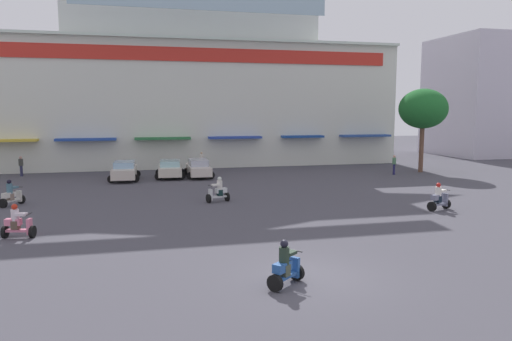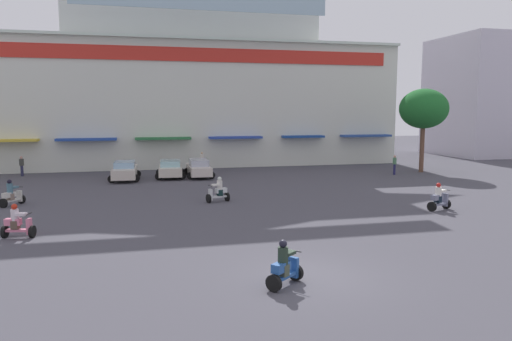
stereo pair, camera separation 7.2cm
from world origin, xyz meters
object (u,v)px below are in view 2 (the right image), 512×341
object	(u,v)px
parked_car_2	(199,168)
scooter_rider_7	(18,224)
plaza_tree_1	(424,109)
pedestrian_2	(395,163)
pedestrian_0	(202,160)
parked_car_1	(170,169)
scooter_rider_1	(218,192)
pedestrian_1	(22,165)
scooter_rider_0	(285,267)
scooter_rider_4	(439,199)
parked_car_0	(125,171)
scooter_rider_5	(12,195)

from	to	relation	value
parked_car_2	scooter_rider_7	size ratio (longest dim) A/B	2.99
plaza_tree_1	pedestrian_2	distance (m)	5.62
pedestrian_0	pedestrian_2	size ratio (longest dim) A/B	1.03
scooter_rider_7	parked_car_1	bearing A→B (deg)	66.45
parked_car_1	scooter_rider_1	distance (m)	11.16
plaza_tree_1	pedestrian_0	xyz separation A→B (m)	(-18.58, 5.27, -4.51)
parked_car_2	pedestrian_0	world-z (taller)	pedestrian_0
plaza_tree_1	pedestrian_1	size ratio (longest dim) A/B	4.41
parked_car_2	scooter_rider_7	bearing A→B (deg)	-119.76
plaza_tree_1	scooter_rider_0	size ratio (longest dim) A/B	4.85
scooter_rider_4	pedestrian_2	size ratio (longest dim) A/B	0.93
scooter_rider_0	parked_car_1	bearing A→B (deg)	94.67
parked_car_2	scooter_rider_1	xyz separation A→B (m)	(-0.10, -10.89, -0.12)
parked_car_1	pedestrian_0	distance (m)	4.92
scooter_rider_0	pedestrian_2	distance (m)	27.90
plaza_tree_1	pedestrian_1	bearing A→B (deg)	171.05
scooter_rider_7	parked_car_0	bearing A→B (deg)	76.75
parked_car_0	pedestrian_0	xyz separation A→B (m)	(6.52, 4.39, 0.22)
scooter_rider_4	scooter_rider_7	size ratio (longest dim) A/B	1.03
pedestrian_1	parked_car_0	bearing A→B (deg)	-27.81
scooter_rider_0	scooter_rider_7	bearing A→B (deg)	139.48
pedestrian_0	parked_car_1	bearing A→B (deg)	-127.75
parked_car_1	scooter_rider_4	world-z (taller)	scooter_rider_4
scooter_rider_5	pedestrian_0	distance (m)	18.18
parked_car_0	pedestrian_0	size ratio (longest dim) A/B	2.56
parked_car_2	scooter_rider_1	distance (m)	10.89
parked_car_0	scooter_rider_1	size ratio (longest dim) A/B	2.88
scooter_rider_5	scooter_rider_7	size ratio (longest dim) A/B	1.06
parked_car_0	scooter_rider_5	bearing A→B (deg)	-123.68
pedestrian_0	scooter_rider_1	bearing A→B (deg)	-93.28
parked_car_1	scooter_rider_0	bearing A→B (deg)	-85.33
parked_car_1	scooter_rider_4	bearing A→B (deg)	-49.92
scooter_rider_0	pedestrian_1	xyz separation A→B (m)	(-13.87, 28.84, 0.33)
plaza_tree_1	scooter_rider_1	bearing A→B (deg)	-153.79
pedestrian_1	pedestrian_2	distance (m)	30.91
parked_car_1	scooter_rider_7	distance (m)	18.45
scooter_rider_7	pedestrian_0	xyz separation A→B (m)	(10.38, 20.80, 0.36)
scooter_rider_4	pedestrian_0	bearing A→B (deg)	117.74
plaza_tree_1	scooter_rider_4	bearing A→B (deg)	-119.06
parked_car_0	scooter_rider_4	distance (m)	22.99
scooter_rider_5	parked_car_0	bearing A→B (deg)	56.32
parked_car_0	scooter_rider_5	world-z (taller)	scooter_rider_5
parked_car_1	scooter_rider_4	distance (m)	20.92
scooter_rider_5	pedestrian_0	xyz separation A→B (m)	(12.43, 13.27, 0.36)
scooter_rider_4	pedestrian_2	world-z (taller)	pedestrian_2
plaza_tree_1	scooter_rider_7	world-z (taller)	plaza_tree_1
scooter_rider_1	pedestrian_1	size ratio (longest dim) A/B	0.92
scooter_rider_5	pedestrian_2	distance (m)	28.72
scooter_rider_1	pedestrian_0	size ratio (longest dim) A/B	0.89
parked_car_0	scooter_rider_1	bearing A→B (deg)	-61.51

